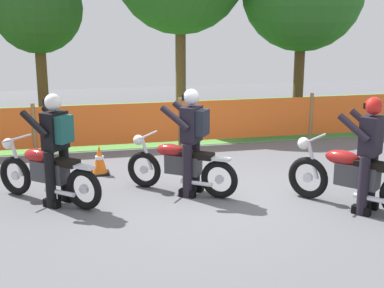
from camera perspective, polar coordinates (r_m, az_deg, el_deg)
ground at (r=8.75m, az=2.57°, el=-5.19°), size 24.00×24.00×0.02m
grass_verge at (r=14.25m, az=-3.42°, el=2.53°), size 24.00×5.59×0.01m
barrier_fence at (r=11.45m, az=-1.27°, el=2.37°), size 12.01×0.08×1.05m
tree_near_left at (r=14.63m, az=-16.01°, el=13.51°), size 2.28×2.28×4.01m
motorcycle_lead at (r=8.61m, az=-1.30°, el=-2.32°), size 1.63×1.21×0.91m
motorcycle_trailing at (r=8.27m, az=16.61°, el=-3.34°), size 1.44×1.69×1.00m
motorcycle_third at (r=8.49m, az=-15.07°, el=-2.96°), size 1.59×1.38×0.95m
rider_lead at (r=8.40m, az=-0.01°, el=0.84°), size 0.78×0.73×1.69m
rider_trailing at (r=8.09m, az=18.17°, el=-0.65°), size 0.73×0.73×1.69m
rider_third at (r=8.21m, az=-14.17°, el=0.09°), size 0.78×0.75×1.69m
traffic_cone at (r=9.74m, az=-9.74°, el=-1.67°), size 0.32×0.32×0.53m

